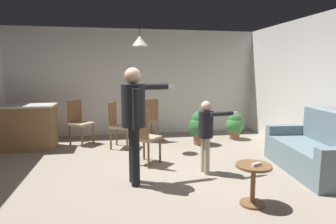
% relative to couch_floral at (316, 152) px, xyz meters
% --- Properties ---
extents(ground, '(7.68, 7.68, 0.00)m').
position_rel_couch_floral_xyz_m(ground, '(-2.67, 0.22, -0.33)').
color(ground, gray).
extents(wall_back, '(6.40, 0.10, 2.70)m').
position_rel_couch_floral_xyz_m(wall_back, '(-2.67, 3.42, 1.02)').
color(wall_back, silver).
rests_on(wall_back, ground).
extents(couch_floral, '(1.05, 1.88, 1.00)m').
position_rel_couch_floral_xyz_m(couch_floral, '(0.00, 0.00, 0.00)').
color(couch_floral, slate).
rests_on(couch_floral, ground).
extents(kitchen_counter, '(1.26, 0.66, 0.95)m').
position_rel_couch_floral_xyz_m(kitchen_counter, '(-5.12, 2.33, 0.15)').
color(kitchen_counter, olive).
rests_on(kitchen_counter, ground).
extents(side_table_by_couch, '(0.44, 0.44, 0.52)m').
position_rel_couch_floral_xyz_m(side_table_by_couch, '(-1.57, -0.91, -0.00)').
color(side_table_by_couch, brown).
rests_on(side_table_by_couch, ground).
extents(person_adult, '(0.82, 0.56, 1.71)m').
position_rel_couch_floral_xyz_m(person_adult, '(-2.96, 0.04, 0.73)').
color(person_adult, black).
rests_on(person_adult, ground).
extents(person_child, '(0.63, 0.34, 1.19)m').
position_rel_couch_floral_xyz_m(person_child, '(-1.80, 0.27, 0.41)').
color(person_child, tan).
rests_on(person_child, ground).
extents(dining_chair_by_counter, '(0.52, 0.52, 1.00)m').
position_rel_couch_floral_xyz_m(dining_chair_by_counter, '(-2.46, 2.62, 0.21)').
color(dining_chair_by_counter, brown).
rests_on(dining_chair_by_counter, ground).
extents(dining_chair_near_wall, '(0.54, 0.54, 1.00)m').
position_rel_couch_floral_xyz_m(dining_chair_near_wall, '(-3.18, 2.10, 0.21)').
color(dining_chair_near_wall, brown).
rests_on(dining_chair_near_wall, ground).
extents(dining_chair_centre_back, '(0.59, 0.59, 1.00)m').
position_rel_couch_floral_xyz_m(dining_chair_centre_back, '(-4.05, 2.57, 0.21)').
color(dining_chair_centre_back, brown).
rests_on(dining_chair_centre_back, ground).
extents(dining_chair_spare, '(0.59, 0.59, 1.00)m').
position_rel_couch_floral_xyz_m(dining_chair_spare, '(-2.75, 0.86, 0.21)').
color(dining_chair_spare, brown).
rests_on(dining_chair_spare, ground).
extents(potted_plant_corner, '(0.42, 0.42, 0.65)m').
position_rel_couch_floral_xyz_m(potted_plant_corner, '(-0.38, 2.38, 0.03)').
color(potted_plant_corner, brown).
rests_on(potted_plant_corner, ground).
extents(potted_plant_by_wall, '(0.51, 0.51, 0.77)m').
position_rel_couch_floral_xyz_m(potted_plant_by_wall, '(-1.36, 2.05, 0.09)').
color(potted_plant_by_wall, brown).
rests_on(potted_plant_by_wall, ground).
extents(spare_remote_on_table, '(0.13, 0.07, 0.04)m').
position_rel_couch_floral_xyz_m(spare_remote_on_table, '(-1.56, -0.95, 0.21)').
color(spare_remote_on_table, white).
rests_on(spare_remote_on_table, side_table_by_couch).
extents(ceiling_light_pendant, '(0.32, 0.32, 0.55)m').
position_rel_couch_floral_xyz_m(ceiling_light_pendant, '(-2.71, 1.83, 1.92)').
color(ceiling_light_pendant, silver).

